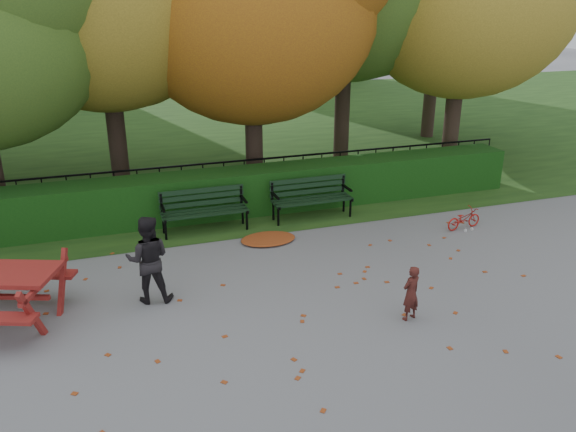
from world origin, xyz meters
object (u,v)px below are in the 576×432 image
object	(u,v)px
bench_right	(311,195)
bench_left	(204,207)
child	(411,293)
bicycle	(464,219)
adult	(148,259)

from	to	relation	value
bench_right	bench_left	bearing A→B (deg)	180.00
child	bicycle	bearing A→B (deg)	-152.94
bench_right	adult	distance (m)	4.66
adult	bicycle	world-z (taller)	adult
child	adult	bearing A→B (deg)	-43.79
bench_left	child	bearing A→B (deg)	-63.50
adult	bicycle	xyz separation A→B (m)	(6.63, 1.00, -0.50)
bench_left	bicycle	xyz separation A→B (m)	(5.24, -1.70, -0.29)
bench_left	adult	xyz separation A→B (m)	(-1.39, -2.70, 0.20)
bench_right	child	bearing A→B (deg)	-91.60
adult	bench_left	bearing A→B (deg)	-105.94
bicycle	child	bearing A→B (deg)	126.32
adult	child	bearing A→B (deg)	164.33
adult	bicycle	distance (m)	6.72
child	bicycle	distance (m)	4.13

